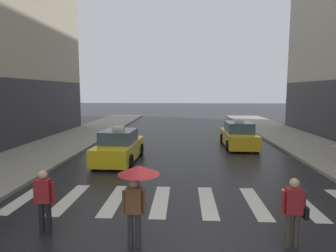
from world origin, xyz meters
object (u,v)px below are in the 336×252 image
object	(u,v)px
pedestrian_with_umbrella	(137,184)
pedestrian_plain_coat	(44,198)
taxi_lead	(119,147)
pedestrian_with_handbag	(294,209)
taxi_second	(238,136)

from	to	relation	value
pedestrian_with_umbrella	pedestrian_plain_coat	bearing A→B (deg)	168.33
taxi_lead	pedestrian_plain_coat	bearing A→B (deg)	-91.35
pedestrian_with_handbag	pedestrian_plain_coat	bearing A→B (deg)	176.83
taxi_lead	pedestrian_with_handbag	distance (m)	9.93
taxi_lead	pedestrian_with_handbag	bearing A→B (deg)	-53.78
pedestrian_plain_coat	taxi_lead	bearing A→B (deg)	88.65
pedestrian_with_umbrella	taxi_second	bearing A→B (deg)	69.48
taxi_lead	pedestrian_plain_coat	distance (m)	7.68
taxi_second	pedestrian_with_umbrella	world-z (taller)	pedestrian_with_umbrella
taxi_lead	taxi_second	distance (m)	8.05
taxi_lead	pedestrian_with_handbag	size ratio (longest dim) A/B	2.79
taxi_second	pedestrian_with_handbag	xyz separation A→B (m)	(-1.03, -12.17, 0.21)
pedestrian_with_handbag	pedestrian_plain_coat	distance (m)	6.06
pedestrian_with_handbag	taxi_second	bearing A→B (deg)	85.18
pedestrian_with_umbrella	pedestrian_with_handbag	distance (m)	3.64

